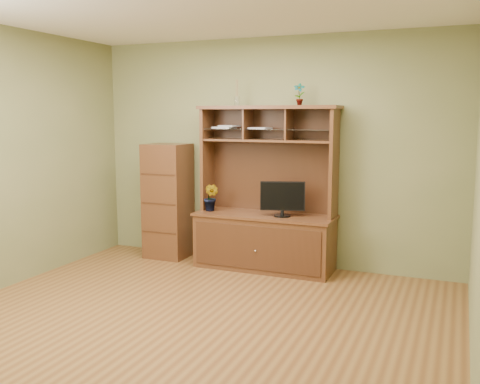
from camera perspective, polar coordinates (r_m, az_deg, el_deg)
The scene contains 8 objects.
room at distance 4.59m, azimuth -4.91°, elevation 2.62°, with size 4.54×4.04×2.74m.
media_hutch at distance 6.28m, azimuth 2.70°, elevation -3.48°, with size 1.66×0.61×1.90m.
monitor at distance 6.06m, azimuth 4.54°, elevation -0.66°, with size 0.49×0.20×0.40m.
orchid_plant at distance 6.40m, azimuth -3.10°, elevation -0.59°, with size 0.18×0.15×0.33m, color #2D6121.
top_plant at distance 6.11m, azimuth 6.33°, elevation 10.34°, with size 0.13×0.09×0.25m, color #316623.
reed_diffuser at distance 6.36m, azimuth -0.33°, elevation 10.25°, with size 0.06×0.06×0.30m.
magazines at distance 6.36m, azimuth -0.29°, elevation 6.92°, with size 0.72×0.22×0.04m.
side_cabinet at distance 6.81m, azimuth -7.69°, elevation -0.94°, with size 0.51×0.47×1.44m.
Camera 1 is at (2.11, -4.05, 1.80)m, focal length 40.00 mm.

